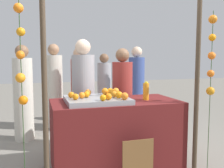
{
  "coord_description": "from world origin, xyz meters",
  "views": [
    {
      "loc": [
        -0.96,
        -3.06,
        1.41
      ],
      "look_at": [
        0.0,
        0.15,
        1.07
      ],
      "focal_mm": 40.58,
      "sensor_mm": 36.0,
      "label": 1
    }
  ],
  "objects": [
    {
      "name": "orange_9",
      "position": [
        -0.33,
        0.14,
        0.97
      ],
      "size": [
        0.08,
        0.08,
        0.08
      ],
      "primitive_type": "sphere",
      "color": "orange",
      "rests_on": "orange_tray"
    },
    {
      "name": "orange_5",
      "position": [
        -0.25,
        -0.32,
        0.97
      ],
      "size": [
        0.07,
        0.07,
        0.07
      ],
      "primitive_type": "sphere",
      "color": "orange",
      "rests_on": "orange_tray"
    },
    {
      "name": "crowd_person_0",
      "position": [
        -0.17,
        1.77,
        0.75
      ],
      "size": [
        0.32,
        0.32,
        1.61
      ],
      "color": "maroon",
      "rests_on": "ground_plane"
    },
    {
      "name": "crowd_person_1",
      "position": [
        0.48,
        2.36,
        0.71
      ],
      "size": [
        0.3,
        0.3,
        1.51
      ],
      "color": "#99999E",
      "rests_on": "ground_plane"
    },
    {
      "name": "garland_strand_left",
      "position": [
        -1.1,
        -0.5,
        1.42
      ],
      "size": [
        0.11,
        0.1,
        1.98
      ],
      "color": "#2D4C23",
      "rests_on": "ground_plane"
    },
    {
      "name": "orange_10",
      "position": [
        -0.44,
        -0.07,
        0.97
      ],
      "size": [
        0.08,
        0.08,
        0.08
      ],
      "primitive_type": "sphere",
      "color": "orange",
      "rests_on": "orange_tray"
    },
    {
      "name": "chalkboard_sign",
      "position": [
        0.06,
        -0.62,
        0.27
      ],
      "size": [
        0.36,
        0.03,
        0.55
      ],
      "color": "brown",
      "rests_on": "ground_plane"
    },
    {
      "name": "orange_1",
      "position": [
        -0.04,
        -0.1,
        0.97
      ],
      "size": [
        0.08,
        0.08,
        0.08
      ],
      "primitive_type": "sphere",
      "color": "orange",
      "rests_on": "orange_tray"
    },
    {
      "name": "stall_counter",
      "position": [
        0.0,
        0.0,
        0.43
      ],
      "size": [
        1.62,
        0.83,
        0.87
      ],
      "primitive_type": "cube",
      "color": "#5B1919",
      "rests_on": "ground_plane"
    },
    {
      "name": "orange_3",
      "position": [
        -0.1,
        0.15,
        0.97
      ],
      "size": [
        0.09,
        0.09,
        0.09
      ],
      "primitive_type": "sphere",
      "color": "orange",
      "rests_on": "orange_tray"
    },
    {
      "name": "canopy_post_right",
      "position": [
        0.89,
        -0.45,
        1.08
      ],
      "size": [
        0.06,
        0.06,
        2.16
      ],
      "primitive_type": "cylinder",
      "color": "#473828",
      "rests_on": "ground_plane"
    },
    {
      "name": "orange_7",
      "position": [
        -0.01,
        0.21,
        0.97
      ],
      "size": [
        0.08,
        0.08,
        0.08
      ],
      "primitive_type": "sphere",
      "color": "orange",
      "rests_on": "orange_tray"
    },
    {
      "name": "crowd_person_4",
      "position": [
        1.05,
        1.85,
        0.77
      ],
      "size": [
        0.33,
        0.33,
        1.65
      ],
      "color": "#384C8C",
      "rests_on": "ground_plane"
    },
    {
      "name": "orange_13",
      "position": [
        0.06,
        0.16,
        0.97
      ],
      "size": [
        0.09,
        0.09,
        0.09
      ],
      "primitive_type": "sphere",
      "color": "orange",
      "rests_on": "orange_tray"
    },
    {
      "name": "garland_strand_right",
      "position": [
        1.09,
        -0.44,
        1.43
      ],
      "size": [
        0.11,
        0.11,
        1.98
      ],
      "color": "#2D4C23",
      "rests_on": "ground_plane"
    },
    {
      "name": "orange_6",
      "position": [
        -0.54,
        -0.16,
        0.97
      ],
      "size": [
        0.07,
        0.07,
        0.07
      ],
      "primitive_type": "sphere",
      "color": "orange",
      "rests_on": "orange_tray"
    },
    {
      "name": "orange_12",
      "position": [
        -0.02,
        -0.19,
        0.97
      ],
      "size": [
        0.09,
        0.09,
        0.09
      ],
      "primitive_type": "sphere",
      "color": "orange",
      "rests_on": "orange_tray"
    },
    {
      "name": "orange_2",
      "position": [
        -0.03,
        0.04,
        0.97
      ],
      "size": [
        0.09,
        0.09,
        0.09
      ],
      "primitive_type": "sphere",
      "color": "orange",
      "rests_on": "orange_tray"
    },
    {
      "name": "crowd_person_2",
      "position": [
        -0.62,
        2.21,
        0.79
      ],
      "size": [
        0.34,
        0.34,
        1.7
      ],
      "color": "beige",
      "rests_on": "ground_plane"
    },
    {
      "name": "orange_0",
      "position": [
        -0.17,
        -0.27,
        0.97
      ],
      "size": [
        0.08,
        0.08,
        0.08
      ],
      "primitive_type": "sphere",
      "color": "orange",
      "rests_on": "orange_tray"
    },
    {
      "name": "crowd_person_3",
      "position": [
        -1.19,
        1.47,
        0.76
      ],
      "size": [
        0.33,
        0.33,
        1.64
      ],
      "color": "beige",
      "rests_on": "ground_plane"
    },
    {
      "name": "orange_4",
      "position": [
        -0.56,
        0.0,
        0.97
      ],
      "size": [
        0.08,
        0.08,
        0.08
      ],
      "primitive_type": "sphere",
      "color": "orange",
      "rests_on": "orange_tray"
    },
    {
      "name": "vendor_right",
      "position": [
        0.31,
        0.63,
        0.73
      ],
      "size": [
        0.31,
        0.31,
        1.56
      ],
      "color": "maroon",
      "rests_on": "ground_plane"
    },
    {
      "name": "ground_plane",
      "position": [
        0.0,
        0.0,
        0.0
      ],
      "size": [
        24.0,
        24.0,
        0.0
      ],
      "primitive_type": "plane",
      "color": "gray"
    },
    {
      "name": "orange_tray",
      "position": [
        -0.26,
        -0.04,
        0.9
      ],
      "size": [
        0.76,
        0.67,
        0.06
      ],
      "primitive_type": "cube",
      "color": "gray",
      "rests_on": "stall_counter"
    },
    {
      "name": "juice_bottle",
      "position": [
        0.4,
        -0.06,
        0.98
      ],
      "size": [
        0.08,
        0.08,
        0.24
      ],
      "color": "orange",
      "rests_on": "stall_counter"
    },
    {
      "name": "orange_11",
      "position": [
        -0.38,
        -0.02,
        0.97
      ],
      "size": [
        0.08,
        0.08,
        0.08
      ],
      "primitive_type": "sphere",
      "color": "orange",
      "rests_on": "orange_tray"
    },
    {
      "name": "orange_8",
      "position": [
        0.01,
        -0.32,
        0.97
      ],
      "size": [
        0.09,
        0.09,
        0.09
      ],
      "primitive_type": "sphere",
      "color": "orange",
      "rests_on": "orange_tray"
    },
    {
      "name": "canopy_post_left",
      "position": [
        -0.89,
        -0.45,
        1.08
      ],
      "size": [
        0.06,
        0.06,
        2.16
      ],
      "primitive_type": "cylinder",
      "color": "#473828",
      "rests_on": "ground_plane"
    },
    {
      "name": "vendor_left",
      "position": [
        -0.3,
        0.65,
        0.79
      ],
      "size": [
        0.34,
        0.34,
        1.69
      ],
      "color": "#99999E",
      "rests_on": "ground_plane"
    }
  ]
}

